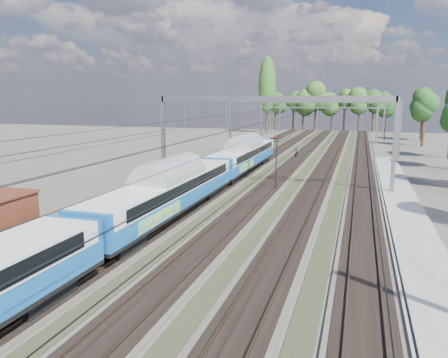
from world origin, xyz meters
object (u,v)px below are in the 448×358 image
(worker, at_px, (296,153))
(signal_near, at_px, (276,156))
(signal_far, at_px, (385,124))
(emu_train, at_px, (167,186))

(worker, bearing_deg, signal_near, 162.22)
(signal_far, bearing_deg, emu_train, -104.02)
(signal_near, height_order, signal_far, signal_far)
(signal_far, bearing_deg, signal_near, -102.23)
(emu_train, relative_size, signal_far, 10.83)
(worker, xyz_separation_m, signal_near, (1.29, -23.29, 2.53))
(worker, height_order, signal_far, signal_far)
(worker, bearing_deg, signal_far, -47.65)
(emu_train, height_order, signal_near, signal_near)
(signal_near, bearing_deg, signal_far, 73.72)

